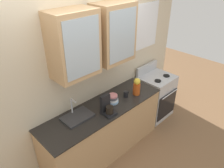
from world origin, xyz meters
The scene contains 9 objects.
ground_plane centered at (0.00, 0.00, 0.00)m, with size 10.00×10.00×0.00m, color brown.
back_wall_unit centered at (0.01, 0.30, 1.46)m, with size 4.20×0.47×2.60m.
counter centered at (0.00, 0.00, 0.44)m, with size 2.08×0.63×0.88m.
stove_range centered at (1.41, 0.00, 0.45)m, with size 0.63×0.60×1.06m.
sink_faucet centered at (-0.43, 0.08, 0.90)m, with size 0.43×0.29×0.28m.
bowl_stack centered at (0.20, 0.00, 0.94)m, with size 0.18×0.18×0.13m.
vase centered at (0.65, -0.11, 1.02)m, with size 0.12×0.12×0.29m.
cup_near_sink centered at (0.46, -0.04, 0.93)m, with size 0.11×0.07×0.10m.
coffee_maker centered at (-0.05, -0.14, 0.99)m, with size 0.17×0.20×0.29m.
Camera 1 is at (-1.79, -2.00, 2.83)m, focal length 35.01 mm.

